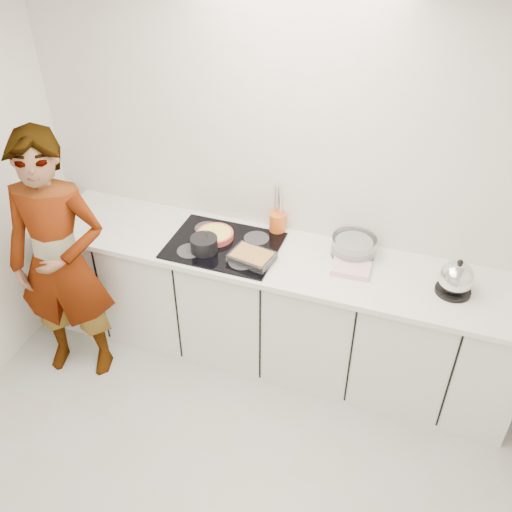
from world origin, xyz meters
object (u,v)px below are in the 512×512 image
(tart_dish, at_px, (215,235))
(utensil_crock, at_px, (278,223))
(baking_dish, at_px, (252,257))
(kettle, at_px, (456,279))
(mixing_bowl, at_px, (353,247))
(hob, at_px, (224,245))
(cook, at_px, (60,263))
(saucepan, at_px, (204,244))

(tart_dish, xyz_separation_m, utensil_crock, (0.37, 0.23, 0.03))
(baking_dish, bearing_deg, kettle, 5.56)
(mixing_bowl, height_order, kettle, kettle)
(hob, distance_m, utensil_crock, 0.40)
(tart_dish, relative_size, utensil_crock, 2.16)
(cook, bearing_deg, mixing_bowl, 7.63)
(mixing_bowl, height_order, cook, cook)
(kettle, bearing_deg, saucepan, -175.48)
(tart_dish, relative_size, cook, 0.17)
(kettle, distance_m, utensil_crock, 1.21)
(hob, height_order, kettle, kettle)
(hob, relative_size, mixing_bowl, 2.43)
(saucepan, distance_m, mixing_bowl, 0.96)
(baking_dish, xyz_separation_m, cook, (-1.15, -0.40, -0.05))
(saucepan, distance_m, cook, 0.92)
(mixing_bowl, bearing_deg, utensil_crock, 170.22)
(mixing_bowl, xyz_separation_m, kettle, (0.64, -0.17, 0.04))
(kettle, relative_size, cook, 0.14)
(hob, distance_m, saucepan, 0.15)
(saucepan, xyz_separation_m, cook, (-0.83, -0.40, -0.07))
(utensil_crock, bearing_deg, kettle, -12.68)
(tart_dish, bearing_deg, hob, -34.08)
(saucepan, xyz_separation_m, kettle, (1.55, 0.12, 0.04))
(saucepan, relative_size, baking_dish, 0.72)
(kettle, bearing_deg, baking_dish, -174.44)
(saucepan, distance_m, utensil_crock, 0.54)
(mixing_bowl, relative_size, cook, 0.16)
(tart_dish, bearing_deg, saucepan, -92.70)
(tart_dish, relative_size, mixing_bowl, 1.03)
(saucepan, distance_m, kettle, 1.56)
(baking_dish, bearing_deg, hob, 156.53)
(baking_dish, relative_size, mixing_bowl, 1.01)
(cook, bearing_deg, saucepan, 11.74)
(baking_dish, relative_size, kettle, 1.21)
(hob, distance_m, cook, 1.05)
(tart_dish, bearing_deg, kettle, -1.47)
(tart_dish, bearing_deg, baking_dish, -26.52)
(mixing_bowl, bearing_deg, baking_dish, -153.65)
(cook, bearing_deg, tart_dish, 19.88)
(tart_dish, bearing_deg, cook, -145.97)
(tart_dish, height_order, cook, cook)
(kettle, bearing_deg, cook, -167.58)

